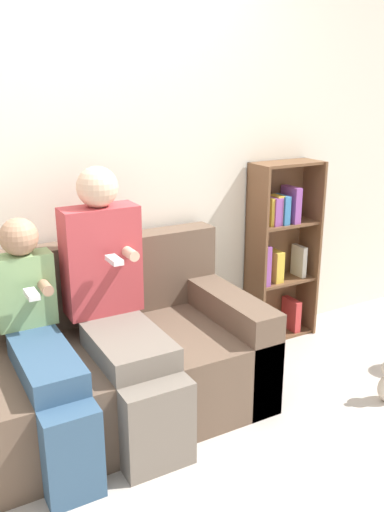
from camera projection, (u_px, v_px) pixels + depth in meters
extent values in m
plane|color=#BCB2A8|center=(132.00, 477.00, 2.36)|extent=(14.00, 14.00, 0.00)
cube|color=silver|center=(50.00, 157.00, 2.77)|extent=(10.00, 0.06, 2.55)
cube|color=brown|center=(56.00, 404.00, 2.53)|extent=(2.14, 0.67, 0.41)
cube|color=brown|center=(31.00, 328.00, 2.81)|extent=(2.14, 0.16, 0.84)
cube|color=brown|center=(232.00, 343.00, 2.96)|extent=(0.18, 0.67, 0.56)
cube|color=#70665B|center=(158.00, 428.00, 2.36)|extent=(0.32, 0.12, 0.41)
cube|color=#70665B|center=(129.00, 346.00, 2.53)|extent=(0.32, 0.48, 0.11)
cube|color=#B73D42|center=(101.00, 260.00, 2.70)|extent=(0.38, 0.17, 0.55)
sphere|color=beige|center=(97.00, 187.00, 2.59)|extent=(0.20, 0.20, 0.20)
cylinder|color=beige|center=(131.00, 254.00, 2.62)|extent=(0.05, 0.10, 0.05)
cube|color=white|center=(114.00, 260.00, 2.53)|extent=(0.05, 0.12, 0.02)
cube|color=#335170|center=(73.00, 456.00, 2.18)|extent=(0.23, 0.12, 0.41)
cube|color=#335170|center=(46.00, 364.00, 2.37)|extent=(0.23, 0.53, 0.11)
cube|color=#84AD70|center=(24.00, 290.00, 2.57)|extent=(0.28, 0.12, 0.36)
sphere|color=tan|center=(19.00, 237.00, 2.49)|extent=(0.18, 0.18, 0.18)
cylinder|color=tan|center=(46.00, 288.00, 2.50)|extent=(0.05, 0.10, 0.05)
cube|color=white|center=(32.00, 294.00, 2.43)|extent=(0.05, 0.12, 0.02)
cube|color=brown|center=(256.00, 258.00, 3.41)|extent=(0.02, 0.22, 1.17)
cube|color=brown|center=(309.00, 248.00, 3.61)|extent=(0.02, 0.22, 1.17)
cube|color=brown|center=(273.00, 248.00, 3.60)|extent=(0.45, 0.02, 1.17)
cube|color=brown|center=(279.00, 333.00, 3.69)|extent=(0.42, 0.19, 0.02)
cube|color=brown|center=(282.00, 280.00, 3.57)|extent=(0.42, 0.19, 0.02)
cube|color=brown|center=(285.00, 224.00, 3.45)|extent=(0.42, 0.19, 0.02)
cube|color=brown|center=(288.00, 164.00, 3.34)|extent=(0.42, 0.19, 0.02)
cube|color=beige|center=(299.00, 261.00, 3.60)|extent=(0.03, 0.12, 0.21)
cube|color=#C63838|center=(291.00, 314.00, 3.70)|extent=(0.05, 0.16, 0.22)
cube|color=teal|center=(281.00, 209.00, 3.41)|extent=(0.04, 0.15, 0.18)
cube|color=#934CA3|center=(262.00, 264.00, 3.45)|extent=(0.04, 0.16, 0.26)
cube|color=gold|center=(270.00, 211.00, 3.37)|extent=(0.05, 0.11, 0.17)
cube|color=gold|center=(276.00, 210.00, 3.39)|extent=(0.05, 0.11, 0.18)
cube|color=#934CA3|center=(291.00, 204.00, 3.43)|extent=(0.05, 0.16, 0.23)
cube|color=gold|center=(275.00, 266.00, 3.51)|extent=(0.06, 0.13, 0.20)
cube|color=#934CA3|center=(273.00, 211.00, 3.38)|extent=(0.06, 0.13, 0.18)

